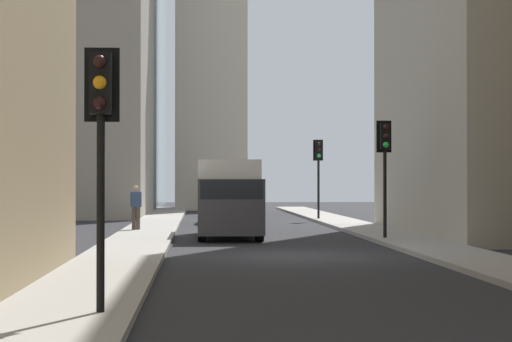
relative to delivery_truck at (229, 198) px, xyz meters
The scene contains 9 objects.
ground_plane 8.65m from the delivery_truck, behind, with size 135.00×135.00×0.00m, color #262628.
sidewalk_right 9.07m from the delivery_truck, 159.76° to the left, with size 90.00×2.20×0.14m, color gray.
sidewalk_left 10.36m from the delivery_truck, 144.94° to the right, with size 90.00×2.20×0.14m, color gray.
delivery_truck is the anchor object (origin of this frame).
hatchback_grey 11.55m from the delivery_truck, ahead, with size 4.30×1.78×1.42m.
traffic_light_foreground 20.20m from the delivery_truck, behind, with size 0.43×0.52×3.89m.
traffic_light_midblock 6.10m from the delivery_truck, 116.01° to the right, with size 0.43×0.52×4.02m.
traffic_light_far_junction 14.93m from the delivery_truck, 20.32° to the right, with size 0.43×0.52×4.13m.
pedestrian 4.90m from the delivery_truck, 47.63° to the left, with size 0.26×0.44×1.77m.
Camera 1 is at (-24.99, 2.46, 2.04)m, focal length 63.85 mm.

